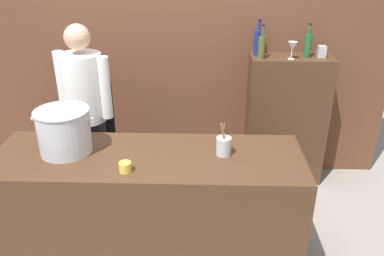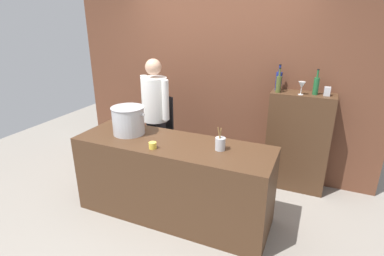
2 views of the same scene
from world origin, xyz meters
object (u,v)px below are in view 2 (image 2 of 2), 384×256
Objects in this scene: wine_glass_tall at (302,85)px; spice_tin_silver at (327,91)px; chef at (156,111)px; wine_bottle_cobalt at (279,81)px; wine_bottle_olive at (279,84)px; wine_bottle_green at (316,85)px; utensil_crock at (220,144)px; stockpot_large at (128,120)px; butter_jar at (153,145)px.

wine_glass_tall is 0.30m from spice_tin_silver.
spice_tin_silver is at bearing -146.43° from chef.
wine_bottle_olive is at bearing -81.31° from wine_bottle_cobalt.
wine_bottle_cobalt is at bearing 173.09° from wine_bottle_green.
wine_bottle_olive is 0.27m from wine_glass_tall.
wine_bottle_cobalt is 0.58m from spice_tin_silver.
wine_bottle_cobalt is at bearing 174.70° from spice_tin_silver.
utensil_crock is at bearing -108.62° from wine_bottle_olive.
utensil_crock is at bearing 170.04° from chef.
chef is 1.62m from wine_bottle_olive.
stockpot_large is at bearing 115.23° from chef.
butter_jar is 1.89m from wine_glass_tall.
stockpot_large is 4.18× the size of spice_tin_silver.
butter_jar is at bearing -138.18° from spice_tin_silver.
wine_bottle_olive is 0.99× the size of wine_bottle_green.
wine_bottle_cobalt is 2.06× the size of wine_glass_tall.
chef is at bearing 94.04° from stockpot_large.
spice_tin_silver is (1.56, 1.39, 0.40)m from butter_jar.
stockpot_large is 1.33× the size of wine_bottle_cobalt.
stockpot_large is at bearing -148.55° from wine_glass_tall.
wine_bottle_olive is at bearing 177.22° from wine_glass_tall.
butter_jar is 1.82m from wine_bottle_cobalt.
butter_jar is at bearing -127.09° from wine_bottle_olive.
butter_jar is 0.51× the size of wine_glass_tall.
wine_bottle_green is at bearing -145.64° from chef.
wine_glass_tall is at bearing 59.44° from utensil_crock.
butter_jar is 0.77× the size of spice_tin_silver.
stockpot_large is 1.42× the size of wine_bottle_green.
chef is at bearing -165.58° from wine_bottle_olive.
utensil_crock is at bearing -0.57° from stockpot_large.
stockpot_large is at bearing -150.60° from spice_tin_silver.
spice_tin_silver reaches higher than butter_jar.
wine_bottle_cobalt is 1.07× the size of wine_bottle_green.
butter_jar is (0.51, -0.94, -0.03)m from chef.
chef reaches higher than wine_bottle_olive.
wine_glass_tall is (1.27, 1.32, 0.46)m from butter_jar.
wine_bottle_olive is at bearing -144.39° from chef.
wine_bottle_cobalt is at bearing 98.69° from wine_bottle_olive.
wine_bottle_olive reaches higher than wine_glass_tall.
utensil_crock is 1.32m from wine_glass_tall.
butter_jar is 2.13m from spice_tin_silver.
utensil_crock is at bearing -106.13° from wine_bottle_cobalt.
wine_bottle_olive reaches higher than butter_jar.
stockpot_large is 1.11m from utensil_crock.
wine_bottle_cobalt reaches higher than spice_tin_silver.
wine_bottle_olive is 2.92× the size of spice_tin_silver.
wine_glass_tall reaches higher than utensil_crock.
utensil_crock is 0.69m from butter_jar.
wine_glass_tall is 1.52× the size of spice_tin_silver.
butter_jar is 0.26× the size of wine_bottle_olive.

